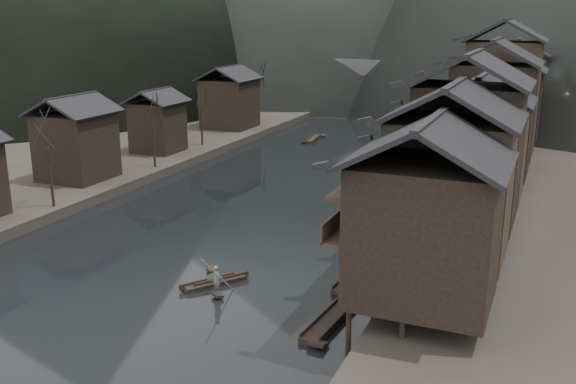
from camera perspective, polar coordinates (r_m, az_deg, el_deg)
The scene contains 12 objects.
water at distance 48.14m, azimuth -7.07°, elevation -5.04°, with size 300.00×300.00×0.00m, color black.
left_bank at distance 99.14m, azimuth -13.16°, elevation 5.82°, with size 40.00×200.00×1.20m, color #2D2823.
stilt_houses at distance 59.34m, azimuth 17.51°, elevation 7.05°, with size 9.00×67.60×16.53m.
left_houses at distance 74.04m, azimuth -13.28°, elevation 6.53°, with size 8.10×53.20×8.73m.
bare_trees at distance 72.16m, azimuth -10.91°, elevation 7.11°, with size 3.89×60.06×7.78m.
moored_sampans at distance 59.89m, azimuth 11.69°, elevation -0.86°, with size 3.20×55.20×0.47m.
midriver_boats at distance 87.98m, azimuth 8.61°, elevation 4.57°, with size 16.47×35.28×0.45m.
stone_bridge at distance 113.75m, azimuth 11.45°, elevation 9.45°, with size 40.00×6.00×9.00m.
hero_sampan at distance 41.96m, azimuth -6.55°, elevation -7.93°, with size 3.26×4.26×0.43m.
cargo_heap at distance 41.94m, azimuth -6.59°, elevation -7.15°, with size 1.02×1.33×0.61m, color black.
boatman at distance 40.04m, azimuth -6.39°, elevation -7.39°, with size 0.65×0.42×1.77m, color slate.
bamboo_pole at distance 39.05m, azimuth -6.24°, elevation -4.14°, with size 0.06×0.06×4.12m, color #8C7A51.
Camera 1 is at (22.92, -38.78, 16.98)m, focal length 40.00 mm.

